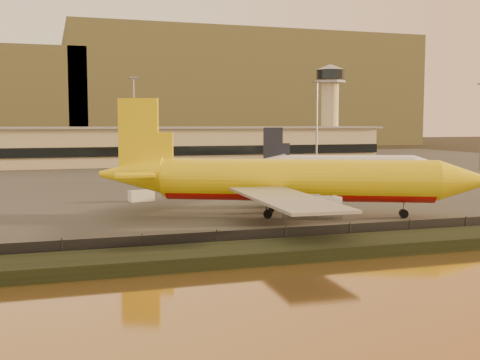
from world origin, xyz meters
name	(u,v)px	position (x,y,z in m)	size (l,w,h in m)	color
ground	(291,227)	(0.00, 0.00, 0.00)	(900.00, 900.00, 0.00)	black
embankment	(351,246)	(0.00, -17.00, 0.70)	(320.00, 7.00, 1.40)	black
tarmac	(163,172)	(0.00, 95.00, 0.10)	(320.00, 220.00, 0.20)	#2D2D2D
perimeter_fence	(334,234)	(0.00, -13.00, 1.30)	(300.00, 0.05, 2.20)	black
terminal_building	(101,147)	(-14.52, 125.55, 6.25)	(202.00, 25.00, 12.60)	tan
control_tower	(330,103)	(70.00, 131.00, 21.66)	(11.20, 11.20, 35.50)	tan
apron_light_masts	(234,117)	(15.00, 75.00, 15.70)	(152.20, 12.20, 25.40)	slate
distant_hills	(63,97)	(-20.74, 340.00, 31.39)	(470.00, 160.00, 70.00)	brown
dhl_cargo_jet	(290,181)	(3.17, 7.85, 5.44)	(55.73, 52.80, 17.56)	yellow
white_narrowbody_jet	(346,165)	(36.98, 54.84, 4.01)	(43.07, 40.81, 12.76)	white
gse_vehicle_yellow	(298,195)	(11.89, 25.12, 1.06)	(3.84, 1.73, 1.73)	yellow
gse_vehicle_white	(141,196)	(-15.53, 31.43, 1.18)	(4.34, 1.95, 1.95)	white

